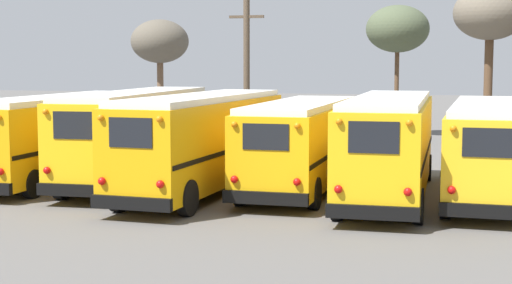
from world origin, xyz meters
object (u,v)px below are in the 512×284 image
at_px(school_bus_4, 389,143).
at_px(bare_tree_2, 490,15).
at_px(school_bus_0, 61,134).
at_px(school_bus_1, 138,133).
at_px(school_bus_3, 302,142).
at_px(school_bus_2, 203,139).
at_px(bare_tree_1, 160,42).
at_px(school_bus_5, 488,146).
at_px(utility_pole, 247,71).
at_px(bare_tree_3, 398,29).

distance_m(school_bus_4, bare_tree_2, 17.10).
distance_m(school_bus_0, school_bus_1, 3.04).
height_order(school_bus_3, school_bus_4, school_bus_4).
relative_size(school_bus_2, bare_tree_1, 1.56).
relative_size(school_bus_5, bare_tree_1, 1.53).
distance_m(school_bus_2, utility_pole, 14.11).
relative_size(utility_pole, bare_tree_1, 1.09).
bearing_deg(utility_pole, bare_tree_1, 140.35).
xyz_separation_m(school_bus_1, bare_tree_2, (12.35, 15.14, 4.87)).
height_order(school_bus_0, school_bus_1, school_bus_1).
relative_size(school_bus_0, bare_tree_1, 1.55).
distance_m(school_bus_0, bare_tree_1, 19.00).
bearing_deg(school_bus_0, bare_tree_2, 44.73).
height_order(school_bus_1, bare_tree_2, bare_tree_2).
relative_size(bare_tree_1, bare_tree_2, 0.84).
height_order(school_bus_3, school_bus_5, school_bus_5).
height_order(school_bus_0, school_bus_3, school_bus_0).
xyz_separation_m(school_bus_4, bare_tree_3, (-1.73, 20.82, 4.43)).
height_order(school_bus_3, bare_tree_2, bare_tree_2).
bearing_deg(bare_tree_3, school_bus_4, -85.24).
bearing_deg(bare_tree_2, school_bus_1, -129.22).
bearing_deg(school_bus_3, school_bus_4, -15.75).
relative_size(school_bus_1, bare_tree_2, 1.31).
xyz_separation_m(school_bus_4, bare_tree_1, (-15.69, 19.08, 3.73)).
xyz_separation_m(school_bus_3, bare_tree_1, (-12.66, 18.23, 3.86)).
bearing_deg(school_bus_2, school_bus_3, 25.23).
height_order(school_bus_3, bare_tree_1, bare_tree_1).
bearing_deg(bare_tree_2, bare_tree_1, 170.92).
distance_m(school_bus_0, bare_tree_3, 22.99).
bearing_deg(school_bus_1, school_bus_4, -5.75).
xyz_separation_m(school_bus_1, utility_pole, (0.55, 12.24, 2.08)).
bearing_deg(school_bus_5, utility_pole, 133.31).
height_order(utility_pole, bare_tree_1, utility_pole).
bearing_deg(utility_pole, school_bus_4, -57.00).
bearing_deg(school_bus_1, school_bus_3, -0.58).
bearing_deg(school_bus_1, school_bus_5, -0.19).
distance_m(school_bus_0, school_bus_3, 9.10).
bearing_deg(school_bus_0, school_bus_4, -3.82).
xyz_separation_m(school_bus_3, bare_tree_2, (6.29, 15.20, 5.03)).
height_order(school_bus_4, bare_tree_1, bare_tree_1).
bearing_deg(school_bus_2, bare_tree_1, 116.09).
relative_size(school_bus_1, school_bus_5, 1.01).
xyz_separation_m(bare_tree_1, bare_tree_2, (18.94, -3.03, 1.17)).
distance_m(school_bus_2, bare_tree_3, 22.27).
height_order(school_bus_0, bare_tree_1, bare_tree_1).
relative_size(school_bus_2, school_bus_3, 1.11).
distance_m(school_bus_3, school_bus_4, 3.15).
bearing_deg(school_bus_1, school_bus_0, -178.00).
xyz_separation_m(school_bus_1, bare_tree_3, (7.36, 19.90, 4.40)).
relative_size(school_bus_4, bare_tree_3, 1.41).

